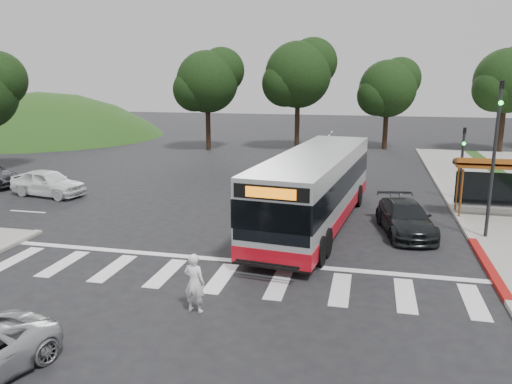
% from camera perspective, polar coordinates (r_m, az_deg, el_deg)
% --- Properties ---
extents(ground, '(140.00, 140.00, 0.00)m').
position_cam_1_polar(ground, '(21.68, -0.18, -4.82)').
color(ground, black).
rests_on(ground, ground).
extents(sidewalk_east, '(4.00, 40.00, 0.12)m').
position_cam_1_polar(sidewalk_east, '(29.54, 24.93, -1.08)').
color(sidewalk_east, gray).
rests_on(sidewalk_east, ground).
extents(curb_east, '(0.30, 40.00, 0.15)m').
position_cam_1_polar(curb_east, '(29.17, 21.10, -0.87)').
color(curb_east, '#9E9991').
rests_on(curb_east, ground).
extents(curb_east_red, '(0.32, 6.00, 0.15)m').
position_cam_1_polar(curb_east_red, '(19.73, 24.98, -7.70)').
color(curb_east_red, maroon).
rests_on(curb_east_red, ground).
extents(hillside_nw, '(44.00, 44.00, 10.00)m').
position_cam_1_polar(hillside_nw, '(62.45, -23.25, 5.88)').
color(hillside_nw, '#173A12').
rests_on(hillside_nw, ground).
extents(crosswalk_ladder, '(18.00, 2.60, 0.01)m').
position_cam_1_polar(crosswalk_ladder, '(17.15, -4.03, -9.79)').
color(crosswalk_ladder, silver).
rests_on(crosswalk_ladder, ground).
extents(bus_shelter, '(4.20, 1.60, 2.86)m').
position_cam_1_polar(bus_shelter, '(26.28, 26.22, 2.28)').
color(bus_shelter, '#944D18').
rests_on(bus_shelter, sidewalk_east).
extents(traffic_signal_ne_tall, '(0.18, 0.37, 6.50)m').
position_cam_1_polar(traffic_signal_ne_tall, '(22.31, 25.64, 4.63)').
color(traffic_signal_ne_tall, black).
rests_on(traffic_signal_ne_tall, ground).
extents(traffic_signal_ne_short, '(0.18, 0.37, 4.00)m').
position_cam_1_polar(traffic_signal_ne_short, '(29.30, 22.51, 3.87)').
color(traffic_signal_ne_short, black).
rests_on(traffic_signal_ne_short, ground).
extents(tree_ne_a, '(6.16, 5.74, 9.30)m').
position_cam_1_polar(tree_ne_a, '(49.49, 26.83, 11.38)').
color(tree_ne_a, black).
rests_on(tree_ne_a, parking_lot).
extents(tree_north_a, '(6.60, 6.15, 10.17)m').
position_cam_1_polar(tree_north_a, '(46.63, 4.94, 13.33)').
color(tree_north_a, black).
rests_on(tree_north_a, ground).
extents(tree_north_b, '(5.72, 5.33, 8.43)m').
position_cam_1_polar(tree_north_b, '(48.18, 14.90, 11.45)').
color(tree_north_b, black).
rests_on(tree_north_b, ground).
extents(tree_north_c, '(6.16, 5.74, 9.30)m').
position_cam_1_polar(tree_north_c, '(46.52, -5.48, 12.55)').
color(tree_north_c, black).
rests_on(tree_north_c, ground).
extents(transit_bus, '(4.34, 13.24, 3.36)m').
position_cam_1_polar(transit_bus, '(22.68, 6.79, 0.29)').
color(transit_bus, '#B4B6B9').
rests_on(transit_bus, ground).
extents(pedestrian, '(0.70, 0.52, 1.77)m').
position_cam_1_polar(pedestrian, '(14.63, -7.06, -10.27)').
color(pedestrian, white).
rests_on(pedestrian, ground).
extents(dark_sedan, '(2.75, 5.02, 1.38)m').
position_cam_1_polar(dark_sedan, '(22.55, 16.70, -2.85)').
color(dark_sedan, black).
rests_on(dark_sedan, ground).
extents(west_car_white, '(4.69, 2.52, 1.52)m').
position_cam_1_polar(west_car_white, '(30.75, -22.67, 0.98)').
color(west_car_white, white).
rests_on(west_car_white, ground).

